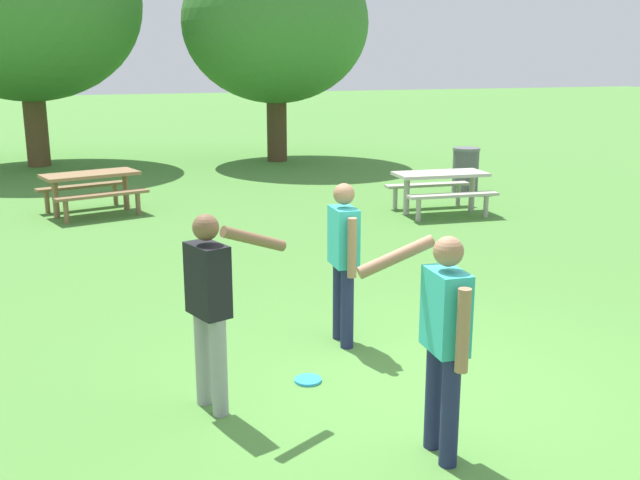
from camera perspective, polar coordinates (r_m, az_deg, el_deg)
ground_plane at (r=6.53m, az=7.40°, el=-11.50°), size 120.00×120.00×0.00m
person_thrower at (r=7.16m, az=1.86°, el=-1.04°), size 0.25×0.61×1.64m
person_catcher at (r=5.15m, az=9.66°, el=-7.08°), size 0.67×0.66×1.64m
person_bystander at (r=5.84m, az=-8.65°, el=-4.49°), size 0.79×0.59×1.64m
frisbee at (r=6.60m, az=-0.96°, el=-10.95°), size 0.24×0.24×0.03m
picnic_table_near at (r=13.77m, az=9.42°, el=4.41°), size 1.85×1.60×0.77m
picnic_table_far at (r=14.18m, az=-17.56°, el=4.22°), size 2.00×1.80×0.77m
trash_can_beside_table at (r=16.19m, az=11.36°, el=5.44°), size 0.59×0.59×0.96m
tree_slender_mid at (r=21.19m, az=-22.20°, el=16.87°), size 5.97×5.97×6.80m
tree_back_left at (r=20.79m, az=-3.53°, el=16.62°), size 5.12×5.12×5.97m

